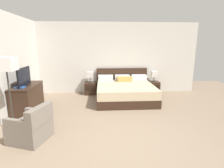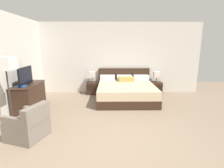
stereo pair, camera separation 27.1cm
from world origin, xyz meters
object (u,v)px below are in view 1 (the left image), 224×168
at_px(nightstand_right, 153,87).
at_px(floor_lamp, 6,69).
at_px(bed, 125,91).
at_px(nightstand_left, 90,88).
at_px(armchair_by_window, 32,127).
at_px(table_lamp_left, 90,75).
at_px(tv, 24,77).
at_px(book_red_cover, 20,87).
at_px(table_lamp_right, 154,74).
at_px(dresser, 28,98).

height_order(nightstand_right, floor_lamp, floor_lamp).
xyz_separation_m(bed, nightstand_left, (-1.29, 0.76, -0.07)).
height_order(bed, nightstand_left, bed).
bearing_deg(nightstand_right, armchair_by_window, -136.37).
bearing_deg(table_lamp_left, floor_lamp, -117.53).
xyz_separation_m(bed, tv, (-3.05, -1.04, 0.75)).
distance_m(bed, tv, 3.30).
bearing_deg(book_red_cover, table_lamp_left, 49.44).
distance_m(nightstand_right, tv, 4.76).
distance_m(table_lamp_left, tv, 2.53).
bearing_deg(table_lamp_right, book_red_cover, -154.51).
bearing_deg(floor_lamp, table_lamp_left, 62.47).
bearing_deg(nightstand_right, bed, -149.45).
bearing_deg(dresser, bed, 17.33).
relative_size(table_lamp_left, tv, 0.54).
distance_m(bed, armchair_by_window, 3.52).
bearing_deg(nightstand_left, tv, -134.30).
bearing_deg(armchair_by_window, tv, 114.65).
xyz_separation_m(table_lamp_left, floor_lamp, (-1.57, -3.02, 0.67)).
xyz_separation_m(dresser, armchair_by_window, (0.75, -1.71, -0.13)).
xyz_separation_m(table_lamp_right, book_red_cover, (-4.36, -2.08, 0.03)).
height_order(table_lamp_right, floor_lamp, floor_lamp).
bearing_deg(floor_lamp, book_red_cover, 102.19).
distance_m(nightstand_left, table_lamp_right, 2.64).
relative_size(table_lamp_left, book_red_cover, 1.75).
distance_m(nightstand_right, dresser, 4.67).
bearing_deg(floor_lamp, dresser, 98.09).
bearing_deg(book_red_cover, nightstand_left, 49.42).
distance_m(nightstand_left, book_red_cover, 2.79).
bearing_deg(nightstand_left, book_red_cover, -130.58).
xyz_separation_m(nightstand_left, nightstand_right, (2.58, 0.00, 0.00)).
bearing_deg(armchair_by_window, dresser, 113.59).
distance_m(dresser, floor_lamp, 1.69).
bearing_deg(tv, table_lamp_right, 22.57).
relative_size(armchair_by_window, floor_lamp, 0.51).
relative_size(table_lamp_right, dresser, 0.34).
bearing_deg(floor_lamp, nightstand_left, 62.46).
xyz_separation_m(dresser, tv, (0.00, -0.09, 0.64)).
xyz_separation_m(nightstand_right, table_lamp_right, (-0.00, 0.00, 0.55)).
distance_m(nightstand_left, nightstand_right, 2.58).
distance_m(nightstand_right, book_red_cover, 4.86).
distance_m(dresser, book_red_cover, 0.55).
height_order(table_lamp_left, armchair_by_window, table_lamp_left).
distance_m(tv, armchair_by_window, 1.94).
distance_m(nightstand_right, armchair_by_window, 4.96).
xyz_separation_m(book_red_cover, armchair_by_window, (0.76, -1.35, -0.54)).
distance_m(nightstand_left, table_lamp_left, 0.55).
xyz_separation_m(nightstand_left, book_red_cover, (-1.78, -2.08, 0.58)).
xyz_separation_m(nightstand_left, dresser, (-1.76, -1.71, 0.17)).
xyz_separation_m(nightstand_right, tv, (-4.34, -1.80, 0.82)).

